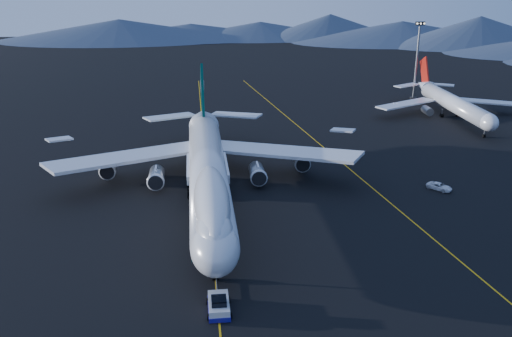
{
  "coord_description": "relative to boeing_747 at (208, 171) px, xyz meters",
  "views": [
    {
      "loc": [
        -2.02,
        -93.54,
        40.26
      ],
      "look_at": [
        8.44,
        0.05,
        6.0
      ],
      "focal_mm": 40.0,
      "sensor_mm": 36.0,
      "label": 1
    }
  ],
  "objects": [
    {
      "name": "ground",
      "position": [
        -0.0,
        -0.03,
        -5.81
      ],
      "size": [
        500.0,
        500.0,
        0.0
      ],
      "primitive_type": "plane",
      "color": "black",
      "rests_on": "ground"
    },
    {
      "name": "taxiway_line_main",
      "position": [
        -0.0,
        -0.03,
        -5.8
      ],
      "size": [
        0.25,
        220.0,
        0.01
      ],
      "primitive_type": "cube",
      "color": "#E8A80D",
      "rests_on": "ground"
    },
    {
      "name": "taxiway_line_side",
      "position": [
        30.0,
        9.97,
        -5.8
      ],
      "size": [
        28.08,
        198.09,
        0.01
      ],
      "primitive_type": "cube",
      "rotation": [
        0.0,
        0.0,
        0.14
      ],
      "color": "#E8A80D",
      "rests_on": "ground"
    },
    {
      "name": "boeing_747",
      "position": [
        0.0,
        0.0,
        0.0
      ],
      "size": [
        59.62,
        72.43,
        19.37
      ],
      "color": "silver",
      "rests_on": "ground"
    },
    {
      "name": "pushback_tug",
      "position": [
        0.08,
        -33.88,
        -5.1
      ],
      "size": [
        3.03,
        5.24,
        2.28
      ],
      "rotation": [
        0.0,
        0.0,
        -0.0
      ],
      "color": "silver",
      "rests_on": "ground"
    },
    {
      "name": "second_jet",
      "position": [
        67.88,
        51.37,
        -1.71
      ],
      "size": [
        42.18,
        47.65,
        13.56
      ],
      "rotation": [
        0.0,
        0.0,
        0.36
      ],
      "color": "silver",
      "rests_on": "ground"
    },
    {
      "name": "service_van",
      "position": [
        43.13,
        1.0,
        -5.16
      ],
      "size": [
        4.66,
        4.98,
        1.3
      ],
      "primitive_type": "imported",
      "rotation": [
        0.0,
        0.0,
        0.7
      ],
      "color": "white",
      "rests_on": "ground"
    },
    {
      "name": "floodlight_mast",
      "position": [
        66.36,
        74.99,
        6.03
      ],
      "size": [
        2.89,
        2.17,
        23.37
      ],
      "rotation": [
        0.0,
        0.0,
        0.18
      ],
      "color": "black",
      "rests_on": "ground"
    }
  ]
}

